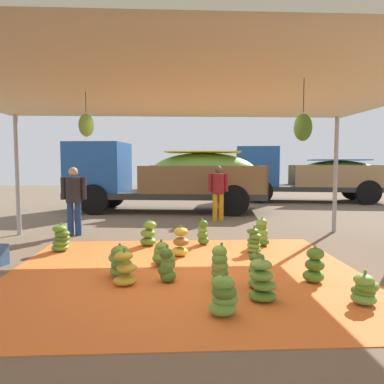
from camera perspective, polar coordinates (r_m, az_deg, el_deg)
ground_plane at (r=8.76m, az=-1.81°, el=-6.68°), size 40.00×40.00×0.00m
tarp_orange at (r=5.84m, az=-1.23°, el=-12.32°), size 5.41×4.78×0.01m
tent_canopy at (r=5.61m, az=-1.25°, el=15.64°), size 8.00×7.00×2.87m
banana_bunch_0 at (r=5.39m, az=-3.79°, el=-11.15°), size 0.34×0.35×0.53m
banana_bunch_1 at (r=5.21m, az=9.96°, el=-11.93°), size 0.38×0.38×0.53m
banana_bunch_2 at (r=5.63m, az=18.22°, el=-10.75°), size 0.40×0.39×0.53m
banana_bunch_3 at (r=7.58m, az=-19.42°, el=-6.80°), size 0.43×0.42×0.56m
banana_bunch_4 at (r=4.29m, az=4.85°, el=-15.66°), size 0.38×0.40×0.48m
banana_bunch_5 at (r=5.20m, az=4.31°, el=-11.36°), size 0.34×0.38×0.60m
banana_bunch_6 at (r=6.82m, az=-1.80°, el=-7.79°), size 0.39×0.37×0.56m
banana_bunch_7 at (r=7.73m, az=10.64°, el=-6.20°), size 0.37×0.36×0.59m
banana_bunch_8 at (r=7.10m, az=9.46°, el=-7.47°), size 0.35×0.36×0.53m
banana_bunch_9 at (r=7.71m, az=1.69°, el=-6.31°), size 0.34×0.35×0.55m
banana_bunch_10 at (r=4.76m, az=10.71°, el=-13.34°), size 0.45×0.43×0.56m
banana_bunch_11 at (r=5.34m, az=-10.20°, el=-11.62°), size 0.44×0.44×0.52m
banana_bunch_12 at (r=7.68m, az=-6.67°, el=-6.45°), size 0.46×0.46×0.54m
banana_bunch_13 at (r=5.71m, az=-10.92°, el=-10.46°), size 0.44×0.44×0.50m
banana_bunch_14 at (r=6.17m, az=-4.74°, el=-9.54°), size 0.34×0.36×0.44m
banana_bunch_15 at (r=5.03m, az=24.89°, el=-13.45°), size 0.41×0.44×0.41m
cargo_truck_main at (r=13.02m, az=-4.43°, el=2.59°), size 6.93×3.03×2.40m
cargo_truck_far at (r=17.11m, az=16.74°, el=2.66°), size 6.62×3.38×2.40m
worker_0 at (r=10.94m, az=4.03°, el=0.52°), size 0.59×0.36×1.61m
worker_1 at (r=9.06m, az=-17.65°, el=-0.56°), size 0.58×0.36×1.60m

